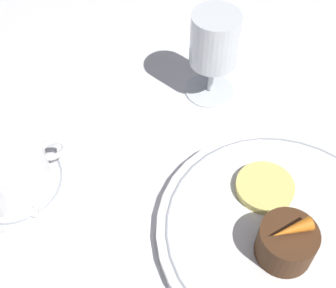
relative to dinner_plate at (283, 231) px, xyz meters
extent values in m
plane|color=white|center=(0.00, 0.03, -0.01)|extent=(3.00, 3.00, 0.00)
cylinder|color=white|center=(0.00, 0.00, 0.00)|extent=(0.28, 0.28, 0.01)
torus|color=#999EA8|center=(0.00, 0.00, 0.00)|extent=(0.26, 0.26, 0.00)
cylinder|color=white|center=(-0.25, 0.20, 0.00)|extent=(0.13, 0.13, 0.01)
torus|color=#999EA8|center=(-0.25, 0.20, 0.00)|extent=(0.12, 0.12, 0.00)
cylinder|color=white|center=(-0.25, 0.19, 0.03)|extent=(0.10, 0.10, 0.06)
cylinder|color=#331E0F|center=(-0.25, 0.19, 0.04)|extent=(0.08, 0.08, 0.05)
torus|color=white|center=(-0.19, 0.19, 0.03)|extent=(0.04, 0.01, 0.04)
cube|color=silver|center=(-0.22, 0.17, 0.00)|extent=(0.04, 0.08, 0.00)
ellipsoid|color=silver|center=(-0.19, 0.22, 0.00)|extent=(0.02, 0.03, 0.00)
cylinder|color=silver|center=(0.04, 0.23, -0.01)|extent=(0.07, 0.07, 0.01)
cylinder|color=silver|center=(0.04, 0.23, 0.02)|extent=(0.01, 0.01, 0.05)
cylinder|color=silver|center=(0.04, 0.23, 0.08)|extent=(0.06, 0.06, 0.07)
cylinder|color=#5B0F1E|center=(0.04, 0.23, 0.07)|extent=(0.05, 0.05, 0.04)
cylinder|color=#4C2D19|center=(-0.02, -0.02, 0.03)|extent=(0.06, 0.06, 0.04)
cone|color=orange|center=(-0.02, -0.02, 0.05)|extent=(0.04, 0.02, 0.01)
cylinder|color=#EFE075|center=(0.01, 0.05, 0.01)|extent=(0.07, 0.07, 0.01)
camera|label=1|loc=(-0.22, -0.17, 0.46)|focal=50.00mm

